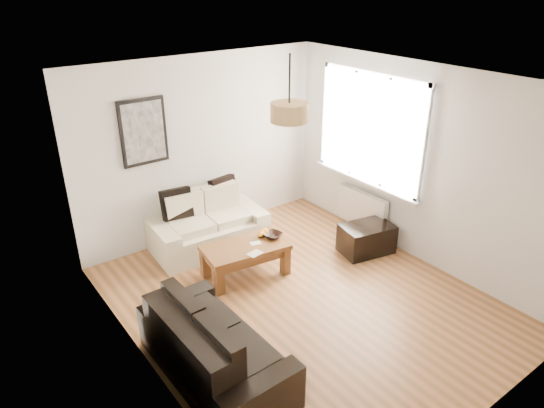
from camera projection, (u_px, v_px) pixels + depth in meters
floor at (302, 300)px, 5.91m from camera, size 4.50×4.50×0.00m
ceiling at (309, 81)px, 4.80m from camera, size 3.80×4.50×0.00m
wall_back at (202, 148)px, 6.98m from camera, size 3.80×0.04×2.60m
wall_front at (498, 304)px, 3.73m from camera, size 3.80×0.04×2.60m
wall_left at (140, 257)px, 4.33m from camera, size 0.04×4.50×2.60m
wall_right at (417, 165)px, 6.38m from camera, size 0.04×4.50×2.60m
window_bay at (371, 129)px, 6.81m from camera, size 0.14×1.90×1.60m
radiator at (362, 209)px, 7.31m from camera, size 0.10×0.90×0.52m
poster at (143, 132)px, 6.33m from camera, size 0.62×0.04×0.87m
pendant_shade at (289, 112)px, 5.17m from camera, size 0.40×0.40×0.20m
loveseat_cream at (208, 222)px, 6.90m from camera, size 1.62×0.96×0.77m
sofa_leather at (215, 344)px, 4.69m from camera, size 0.85×1.71×0.73m
coffee_table at (245, 260)px, 6.32m from camera, size 1.13×0.72×0.43m
ottoman at (366, 239)px, 6.86m from camera, size 0.79×0.60×0.41m
cushion_left at (176, 204)px, 6.71m from camera, size 0.43×0.19×0.41m
cushion_right at (224, 191)px, 7.12m from camera, size 0.41×0.17×0.40m
fruit_bowl at (273, 235)px, 6.41m from camera, size 0.28×0.28×0.06m
orange_a at (262, 233)px, 6.43m from camera, size 0.09×0.09×0.08m
orange_b at (265, 232)px, 6.47m from camera, size 0.11×0.11×0.09m
orange_c at (261, 235)px, 6.40m from camera, size 0.09×0.09×0.08m
papers at (255, 253)px, 6.04m from camera, size 0.20×0.15×0.01m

